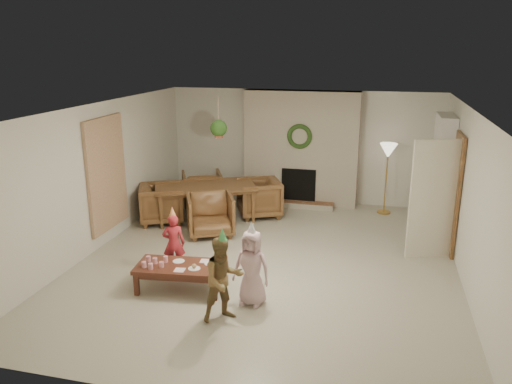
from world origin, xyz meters
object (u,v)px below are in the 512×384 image
(dining_chair_right, at_px, (259,198))
(child_pink, at_px, (252,268))
(dining_table, at_px, (206,203))
(dining_chair_near, at_px, (210,215))
(dining_chair_left, at_px, (162,203))
(child_red, at_px, (174,243))
(dining_chair_far, at_px, (202,189))
(child_plaid, at_px, (223,279))
(coffee_table_top, at_px, (180,267))

(dining_chair_right, height_order, child_pink, child_pink)
(dining_table, distance_m, dining_chair_near, 0.88)
(dining_chair_near, height_order, child_pink, child_pink)
(dining_table, distance_m, dining_chair_left, 0.88)
(child_red, distance_m, child_pink, 1.58)
(dining_table, relative_size, dining_chair_left, 2.34)
(dining_chair_far, distance_m, child_plaid, 4.83)
(dining_chair_far, distance_m, child_red, 3.34)
(dining_chair_left, bearing_deg, dining_chair_far, -45.00)
(child_pink, bearing_deg, child_red, 161.33)
(dining_chair_left, height_order, coffee_table_top, dining_chair_left)
(coffee_table_top, height_order, child_pink, child_pink)
(dining_chair_left, xyz_separation_m, child_pink, (2.57, -2.78, 0.14))
(dining_chair_right, xyz_separation_m, child_plaid, (0.52, -4.10, 0.18))
(dining_chair_far, relative_size, dining_chair_left, 1.00)
(dining_chair_near, height_order, coffee_table_top, dining_chair_near)
(dining_chair_near, relative_size, dining_chair_far, 1.00)
(dining_chair_far, distance_m, child_pink, 4.49)
(dining_chair_far, xyz_separation_m, child_pink, (2.14, -3.95, 0.14))
(child_plaid, relative_size, child_pink, 1.06)
(child_pink, bearing_deg, dining_chair_right, 109.18)
(dining_chair_far, height_order, coffee_table_top, dining_chair_far)
(dining_chair_left, bearing_deg, dining_chair_right, -90.00)
(coffee_table_top, bearing_deg, dining_chair_far, 98.71)
(dining_chair_right, relative_size, child_red, 0.90)
(child_red, height_order, child_pink, child_pink)
(dining_chair_right, height_order, child_red, child_red)
(dining_chair_far, xyz_separation_m, child_plaid, (1.89, -4.44, 0.18))
(child_plaid, bearing_deg, dining_chair_near, 74.13)
(dining_chair_far, relative_size, child_pink, 0.80)
(dining_chair_near, relative_size, coffee_table_top, 0.68)
(dining_table, distance_m, child_pink, 3.62)
(child_red, bearing_deg, dining_chair_far, -97.00)
(dining_chair_left, xyz_separation_m, coffee_table_top, (1.46, -2.63, -0.03))
(coffee_table_top, relative_size, child_pink, 1.18)
(coffee_table_top, bearing_deg, dining_chair_right, 77.97)
(dining_table, bearing_deg, coffee_table_top, -102.38)
(dining_table, xyz_separation_m, child_plaid, (1.52, -3.64, 0.21))
(dining_chair_far, bearing_deg, coffee_table_top, 80.36)
(dining_chair_near, xyz_separation_m, dining_chair_right, (0.63, 1.26, 0.00))
(dining_chair_far, distance_m, coffee_table_top, 3.93)
(dining_chair_far, bearing_deg, dining_chair_left, 45.00)
(dining_chair_left, distance_m, dining_chair_right, 1.98)
(child_red, relative_size, child_pink, 0.89)
(dining_chair_right, xyz_separation_m, child_red, (-0.65, -2.92, 0.08))
(dining_chair_right, relative_size, coffee_table_top, 0.68)
(dining_chair_right, height_order, coffee_table_top, dining_chair_right)
(dining_chair_far, relative_size, dining_chair_right, 1.00)
(dining_table, relative_size, dining_chair_right, 2.34)
(dining_chair_near, bearing_deg, child_plaid, -92.66)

